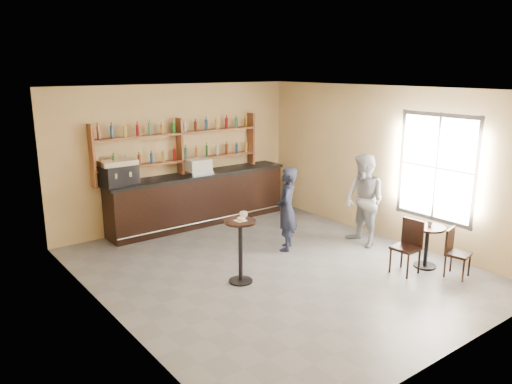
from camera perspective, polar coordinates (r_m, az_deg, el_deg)
floor at (r=9.17m, az=2.05°, el=-8.76°), size 7.00×7.00×0.00m
ceiling at (r=8.46m, az=2.25°, el=11.63°), size 7.00×7.00×0.00m
wall_back at (r=11.54m, az=-8.96°, el=4.15°), size 7.00×0.00×7.00m
wall_front at (r=6.47m, az=22.26°, el=-4.68°), size 7.00×0.00×7.00m
wall_left at (r=7.22m, az=-16.62°, el=-2.31°), size 0.00×7.00×7.00m
wall_right at (r=10.79m, az=14.58°, el=3.18°), size 0.00×7.00×7.00m
window_pane at (r=10.09m, az=19.92°, el=2.62°), size 0.00×2.00×2.00m
window_frame at (r=10.09m, az=19.90°, el=2.61°), size 0.04×1.70×2.10m
shelf_unit at (r=11.40m, az=-8.69°, el=5.10°), size 4.00×0.26×1.40m
liquor_bottles at (r=11.37m, az=-8.72°, el=5.95°), size 3.68×0.10×1.00m
bar_counter at (r=11.62m, az=-6.53°, el=-0.76°), size 4.43×0.87×1.20m
espresso_machine at (r=10.61m, az=-15.46°, el=2.16°), size 0.79×0.57×0.52m
pastry_case at (r=11.44m, az=-6.66°, el=2.94°), size 0.56×0.45×0.33m
pedestal_table at (r=8.45m, az=-1.78°, el=-6.83°), size 0.67×0.67×1.09m
napkin at (r=8.27m, az=-1.81°, el=-3.27°), size 0.18×0.18×0.00m
donut at (r=8.26m, az=-1.72°, el=-3.10°), size 0.18×0.18×0.05m
cup_pedestal at (r=8.41m, az=-1.43°, el=-2.61°), size 0.17×0.17×0.10m
man_main at (r=9.87m, az=3.53°, el=-1.97°), size 0.72×0.71×1.67m
cafe_table at (r=9.64m, az=18.89°, el=-5.93°), size 0.80×0.80×0.78m
cup_cafe at (r=9.54m, az=19.26°, el=-3.40°), size 0.11×0.11×0.09m
chair_west at (r=9.20m, az=16.73°, el=-6.08°), size 0.44×0.44×0.96m
chair_south at (r=9.37m, az=22.12°, el=-6.54°), size 0.44×0.44×0.85m
patron_second at (r=10.30m, az=12.23°, el=-0.96°), size 0.85×1.01×1.88m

